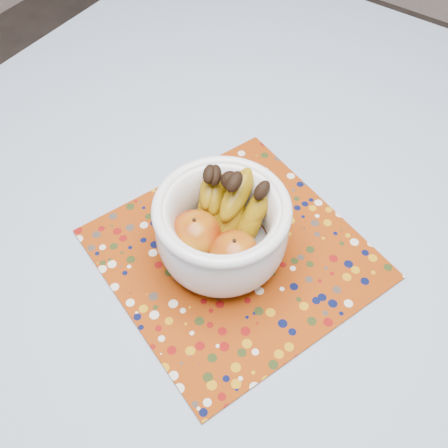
% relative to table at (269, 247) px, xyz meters
% --- Properties ---
extents(table, '(1.20, 1.20, 0.75)m').
position_rel_table_xyz_m(table, '(0.00, 0.00, 0.00)').
color(table, brown).
rests_on(table, ground).
extents(tablecloth, '(1.32, 1.32, 0.01)m').
position_rel_table_xyz_m(tablecloth, '(0.00, 0.00, 0.08)').
color(tablecloth, '#617FA1').
rests_on(tablecloth, table).
extents(placemat, '(0.46, 0.46, 0.00)m').
position_rel_table_xyz_m(placemat, '(-0.01, -0.10, 0.09)').
color(placemat, '#7E2D06').
rests_on(placemat, tablecloth).
extents(fruit_bowl, '(0.19, 0.20, 0.14)m').
position_rel_table_xyz_m(fruit_bowl, '(-0.03, -0.10, 0.16)').
color(fruit_bowl, white).
rests_on(fruit_bowl, placemat).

